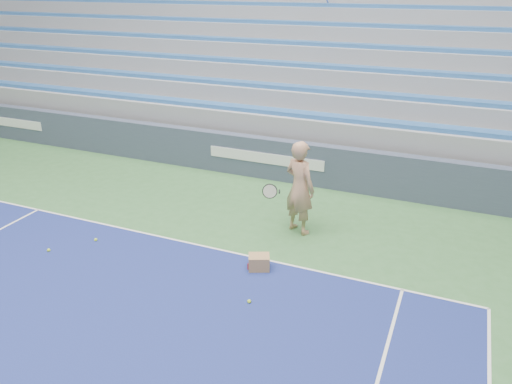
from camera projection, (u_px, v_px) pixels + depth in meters
sponsor_barrier at (268, 158)px, 13.22m from camera, size 30.00×0.32×1.10m
bleachers at (329, 59)px, 17.34m from camera, size 31.00×9.15×7.30m
tennis_player at (300, 188)px, 10.21m from camera, size 1.04×0.98×1.99m
ball_box at (259, 262)px, 9.14m from camera, size 0.47×0.43×0.29m
tennis_ball_0 at (267, 265)px, 9.27m from camera, size 0.07×0.07×0.07m
tennis_ball_1 at (96, 240)px, 10.17m from camera, size 0.07×0.07×0.07m
tennis_ball_2 at (249, 301)px, 8.23m from camera, size 0.07×0.07×0.07m
tennis_ball_3 at (49, 250)px, 9.78m from camera, size 0.07×0.07×0.07m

